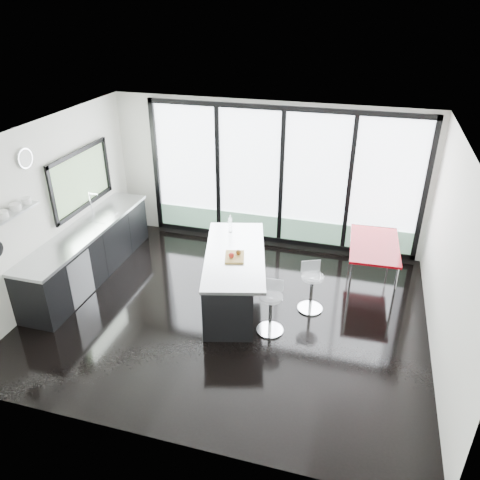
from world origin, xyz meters
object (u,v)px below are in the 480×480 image
(island, at_px, (231,277))
(bar_stool_near, at_px, (270,313))
(bar_stool_far, at_px, (311,293))
(red_table, at_px, (372,263))

(island, xyz_separation_m, bar_stool_near, (0.79, -0.61, -0.13))
(island, relative_size, bar_stool_near, 3.64)
(island, height_order, bar_stool_far, island)
(bar_stool_near, xyz_separation_m, red_table, (1.38, 1.79, 0.05))
(bar_stool_near, distance_m, red_table, 2.26)
(island, distance_m, bar_stool_near, 1.00)
(island, bearing_deg, red_table, 28.76)
(bar_stool_near, distance_m, bar_stool_far, 0.86)
(island, distance_m, red_table, 2.47)
(bar_stool_near, relative_size, bar_stool_far, 1.02)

